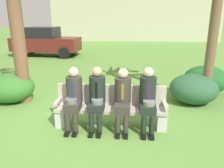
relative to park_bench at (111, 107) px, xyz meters
The scene contains 10 objects.
ground_plane 0.58m from the park_bench, 162.19° to the left, with size 80.00×80.00×0.00m, color #5A893A.
park_bench is the anchor object (origin of this frame).
seated_man_leftmost 0.84m from the park_bench, behind, with size 0.34×0.72×1.31m.
seated_man_centerleft 0.43m from the park_bench, 154.64° to the right, with size 0.34×0.72×1.33m.
seated_man_centerright 0.41m from the park_bench, 26.88° to the right, with size 0.34×0.72×1.30m.
seated_man_rightmost 0.84m from the park_bench, ahead, with size 0.34×0.72×1.34m.
shrub_near_bench 3.67m from the park_bench, 41.01° to the left, with size 1.35×1.23×0.84m, color #1E5D24.
shrub_mid_lawn 2.62m from the park_bench, 34.61° to the left, with size 1.30×1.19×0.81m, color #2B5738.
shrub_far_lawn 3.15m from the park_bench, 157.02° to the left, with size 1.29×1.19×0.81m, color #35702A.
parked_car_near 9.63m from the park_bench, 118.14° to the left, with size 4.01×1.95×1.68m.
Camera 1 is at (0.72, -4.57, 2.34)m, focal length 35.72 mm.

